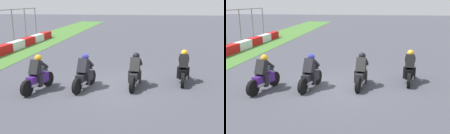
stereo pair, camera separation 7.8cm
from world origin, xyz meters
TOP-DOWN VIEW (x-y plane):
  - ground_plane at (0.00, 0.00)m, footprint 120.00×120.00m
  - rider_lane_a at (0.98, -3.03)m, footprint 2.04×0.59m
  - rider_lane_b at (0.06, -0.91)m, footprint 2.04×0.58m
  - rider_lane_c at (-0.42, 1.20)m, footprint 2.02×0.64m
  - rider_lane_d at (-0.94, 3.04)m, footprint 2.01×0.66m

SIDE VIEW (x-z plane):
  - ground_plane at x=0.00m, z-range 0.00..0.00m
  - rider_lane_a at x=0.98m, z-range -0.13..1.38m
  - rider_lane_b at x=0.06m, z-range -0.13..1.38m
  - rider_lane_c at x=-0.42m, z-range -0.13..1.38m
  - rider_lane_d at x=-0.94m, z-range -0.13..1.38m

